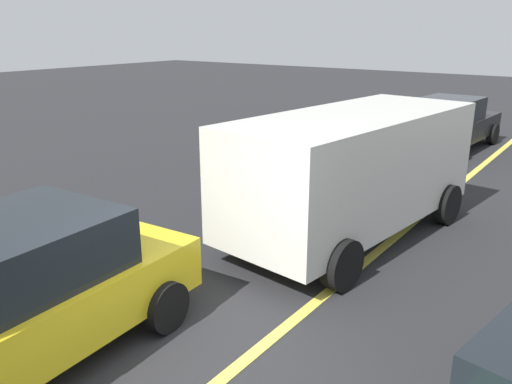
% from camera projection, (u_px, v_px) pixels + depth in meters
% --- Properties ---
extents(ground_plane, '(80.00, 80.00, 0.00)m').
position_uv_depth(ground_plane, '(217.00, 384.00, 5.40)').
color(ground_plane, '#262628').
extents(lane_marking_centre, '(28.00, 0.16, 0.01)m').
position_uv_depth(lane_marking_centre, '(347.00, 277.00, 7.71)').
color(lane_marking_centre, '#E0D14C').
extents(white_van, '(5.39, 2.73, 2.20)m').
position_uv_depth(white_van, '(354.00, 167.00, 8.90)').
color(white_van, silver).
rests_on(white_van, ground_plane).
extents(car_black_approaching, '(4.46, 2.20, 1.56)m').
position_uv_depth(car_black_approaching, '(449.00, 123.00, 15.65)').
color(car_black_approaching, black).
rests_on(car_black_approaching, ground_plane).
extents(car_yellow_mid_road, '(4.53, 2.34, 1.63)m').
position_uv_depth(car_yellow_mid_road, '(4.00, 299.00, 5.46)').
color(car_yellow_mid_road, gold).
rests_on(car_yellow_mid_road, ground_plane).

